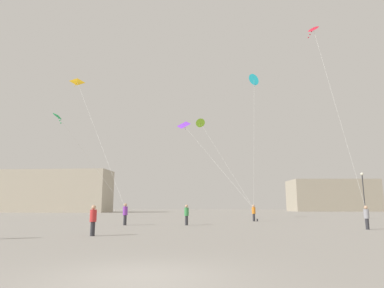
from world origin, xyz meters
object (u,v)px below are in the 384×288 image
object	(u,v)px
person_in_grey	(367,216)
kite_emerald_diamond	(59,118)
handbag_beside_flyer	(257,220)
kite_violet_delta	(185,126)
kite_lime_diamond	(201,123)
kite_crimson_diamond	(314,32)
building_left_hall	(52,191)
kite_amber_delta	(78,85)
person_in_orange	(254,212)
person_in_purple	(125,213)
kite_cyan_diamond	(254,80)
building_centre_hall	(332,196)
person_in_red	(93,219)
lamppost_east	(363,188)
person_in_green	(187,214)

from	to	relation	value
person_in_grey	kite_emerald_diamond	size ratio (longest dim) A/B	0.21
handbag_beside_flyer	kite_violet_delta	bearing A→B (deg)	141.14
kite_violet_delta	kite_lime_diamond	distance (m)	4.66
kite_crimson_diamond	building_left_hall	world-z (taller)	kite_crimson_diamond
kite_amber_delta	person_in_grey	bearing A→B (deg)	-22.96
person_in_orange	kite_crimson_diamond	world-z (taller)	kite_crimson_diamond
person_in_purple	kite_lime_diamond	size ratio (longest dim) A/B	0.17
kite_cyan_diamond	person_in_orange	bearing A→B (deg)	-146.30
kite_amber_delta	building_left_hall	size ratio (longest dim) A/B	0.51
kite_lime_diamond	handbag_beside_flyer	distance (m)	12.53
kite_cyan_diamond	kite_crimson_diamond	world-z (taller)	kite_cyan_diamond
building_left_hall	kite_amber_delta	bearing A→B (deg)	-61.87
kite_emerald_diamond	kite_amber_delta	xyz separation A→B (m)	(-2.80, 9.80, 6.32)
person_in_grey	kite_amber_delta	xyz separation A→B (m)	(-24.95, 10.57, 13.75)
person_in_orange	kite_violet_delta	bearing A→B (deg)	-121.15
person_in_orange	building_centre_hall	size ratio (longest dim) A/B	0.07
kite_crimson_diamond	kite_amber_delta	bearing A→B (deg)	157.47
person_in_red	person_in_purple	bearing A→B (deg)	84.70
kite_violet_delta	lamppost_east	world-z (taller)	kite_violet_delta
kite_cyan_diamond	kite_amber_delta	distance (m)	19.38
kite_amber_delta	building_centre_hall	bearing A→B (deg)	53.27
kite_lime_diamond	kite_crimson_diamond	distance (m)	16.57
kite_emerald_diamond	kite_amber_delta	bearing A→B (deg)	105.94
kite_emerald_diamond	person_in_orange	bearing A→B (deg)	34.21
person_in_grey	kite_violet_delta	bearing A→B (deg)	103.77
kite_cyan_diamond	kite_lime_diamond	bearing A→B (deg)	160.18
kite_crimson_diamond	kite_amber_delta	xyz separation A→B (m)	(-22.71, 9.42, -0.38)
person_in_purple	kite_cyan_diamond	world-z (taller)	kite_cyan_diamond
kite_violet_delta	kite_cyan_diamond	bearing A→B (deg)	-36.97
kite_crimson_diamond	person_in_orange	bearing A→B (deg)	110.63
person_in_red	building_centre_hall	xyz separation A→B (m)	(39.72, 80.84, 3.46)
kite_lime_diamond	person_in_green	bearing A→B (deg)	-94.64
kite_crimson_diamond	lamppost_east	xyz separation A→B (m)	(10.43, 18.21, -11.28)
building_centre_hall	person_in_green	bearing A→B (deg)	-116.66
kite_violet_delta	building_centre_hall	bearing A→B (deg)	56.92
kite_emerald_diamond	lamppost_east	size ratio (longest dim) A/B	1.32
kite_amber_delta	building_left_hall	xyz separation A→B (m)	(-23.99, 44.87, -9.67)
building_centre_hall	kite_amber_delta	bearing A→B (deg)	-126.73
kite_amber_delta	lamppost_east	world-z (taller)	kite_amber_delta
person_in_orange	lamppost_east	world-z (taller)	lamppost_east
kite_lime_diamond	handbag_beside_flyer	xyz separation A→B (m)	(5.83, -2.45, -10.82)
kite_amber_delta	person_in_red	bearing A→B (deg)	-63.32
person_in_orange	kite_emerald_diamond	world-z (taller)	kite_emerald_diamond
person_in_green	building_centre_hall	size ratio (longest dim) A/B	0.07
person_in_purple	person_in_red	distance (m)	9.93
person_in_red	building_centre_hall	bearing A→B (deg)	53.59
person_in_grey	kite_lime_diamond	size ratio (longest dim) A/B	0.15
person_in_orange	kite_amber_delta	bearing A→B (deg)	-77.39
person_in_green	kite_cyan_diamond	world-z (taller)	kite_cyan_diamond
person_in_orange	person_in_purple	bearing A→B (deg)	-46.53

